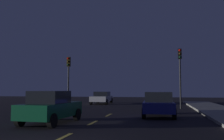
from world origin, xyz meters
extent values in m
plane|color=black|center=(0.00, 7.00, 0.00)|extent=(80.00, 80.00, 0.00)
cube|color=#EACC4C|center=(0.00, 2.60, 0.00)|extent=(0.16, 1.60, 0.01)
cube|color=#EACC4C|center=(0.00, 6.40, 0.00)|extent=(0.16, 1.60, 0.01)
cube|color=#EACC4C|center=(0.00, 10.20, 0.00)|extent=(0.16, 1.60, 0.01)
cylinder|color=black|center=(-5.26, 16.49, 2.36)|extent=(0.14, 0.14, 4.73)
cube|color=#382D0C|center=(-5.26, 16.49, 4.28)|extent=(0.32, 0.24, 0.90)
sphere|color=red|center=(-5.26, 16.33, 4.58)|extent=(0.20, 0.20, 0.20)
sphere|color=#3F2D0C|center=(-5.26, 16.33, 4.28)|extent=(0.20, 0.20, 0.20)
sphere|color=#0C3319|center=(-5.26, 16.33, 3.98)|extent=(0.20, 0.20, 0.20)
cylinder|color=black|center=(4.99, 16.49, 2.60)|extent=(0.14, 0.14, 5.20)
cube|color=black|center=(4.99, 16.49, 4.75)|extent=(0.32, 0.24, 0.90)
sphere|color=red|center=(4.99, 16.33, 5.05)|extent=(0.20, 0.20, 0.20)
sphere|color=#3F2D0C|center=(4.99, 16.33, 4.75)|extent=(0.20, 0.20, 0.20)
sphere|color=#0C3319|center=(4.99, 16.33, 4.45)|extent=(0.20, 0.20, 0.20)
cube|color=navy|center=(3.17, 10.11, 0.62)|extent=(1.93, 4.28, 0.60)
cube|color=black|center=(3.18, 9.90, 1.21)|extent=(1.64, 1.95, 0.59)
cylinder|color=black|center=(2.29, 11.65, 0.32)|extent=(0.24, 0.65, 0.64)
cylinder|color=black|center=(3.96, 11.70, 0.32)|extent=(0.24, 0.65, 0.64)
cylinder|color=black|center=(2.39, 8.53, 0.32)|extent=(0.24, 0.65, 0.64)
cylinder|color=black|center=(4.06, 8.58, 0.32)|extent=(0.24, 0.65, 0.64)
cube|color=#0F4C2D|center=(-1.96, 5.80, 0.66)|extent=(1.95, 3.92, 0.68)
cube|color=black|center=(-1.97, 5.61, 1.29)|extent=(1.61, 1.81, 0.59)
cylinder|color=black|center=(-2.67, 7.20, 0.32)|extent=(0.26, 0.65, 0.64)
cylinder|color=black|center=(-1.08, 7.10, 0.32)|extent=(0.26, 0.65, 0.64)
cylinder|color=black|center=(-2.84, 4.49, 0.32)|extent=(0.26, 0.65, 0.64)
cylinder|color=black|center=(-1.25, 4.39, 0.32)|extent=(0.26, 0.65, 0.64)
cube|color=silver|center=(-3.33, 21.92, 0.61)|extent=(1.88, 4.24, 0.57)
cube|color=black|center=(-3.34, 22.13, 1.14)|extent=(1.62, 1.92, 0.50)
cylinder|color=black|center=(-2.46, 20.39, 0.32)|extent=(0.23, 0.64, 0.64)
cylinder|color=black|center=(-4.14, 20.36, 0.32)|extent=(0.23, 0.64, 0.64)
cylinder|color=black|center=(-2.52, 23.49, 0.32)|extent=(0.23, 0.64, 0.64)
cylinder|color=black|center=(-4.20, 23.46, 0.32)|extent=(0.23, 0.64, 0.64)
camera|label=1|loc=(3.39, -5.67, 1.68)|focal=39.71mm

